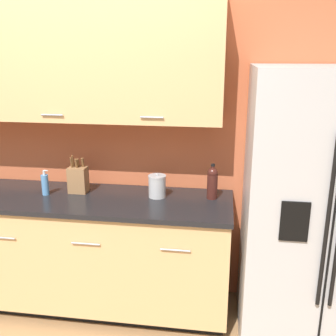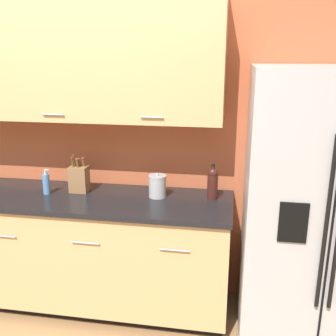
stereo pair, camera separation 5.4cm
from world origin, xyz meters
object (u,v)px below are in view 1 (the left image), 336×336
object	(u,v)px
refrigerator	(316,212)
wine_bottle	(212,182)
steel_canister	(157,186)
knife_block	(78,179)
soap_dispenser	(45,184)

from	to	relation	value
refrigerator	wine_bottle	bearing A→B (deg)	164.52
refrigerator	wine_bottle	size ratio (longest dim) A/B	7.15
refrigerator	steel_canister	bearing A→B (deg)	171.41
refrigerator	knife_block	distance (m)	1.72
refrigerator	steel_canister	world-z (taller)	refrigerator
steel_canister	refrigerator	bearing A→B (deg)	-8.59
soap_dispenser	steel_canister	distance (m)	0.84
soap_dispenser	steel_canister	bearing A→B (deg)	5.21
refrigerator	soap_dispenser	bearing A→B (deg)	177.35
knife_block	refrigerator	bearing A→B (deg)	-5.95
wine_bottle	steel_canister	size ratio (longest dim) A/B	1.44
wine_bottle	soap_dispenser	world-z (taller)	wine_bottle
soap_dispenser	wine_bottle	bearing A→B (deg)	4.75
refrigerator	knife_block	xyz separation A→B (m)	(-1.71, 0.18, 0.09)
knife_block	wine_bottle	xyz separation A→B (m)	(1.02, 0.01, 0.02)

